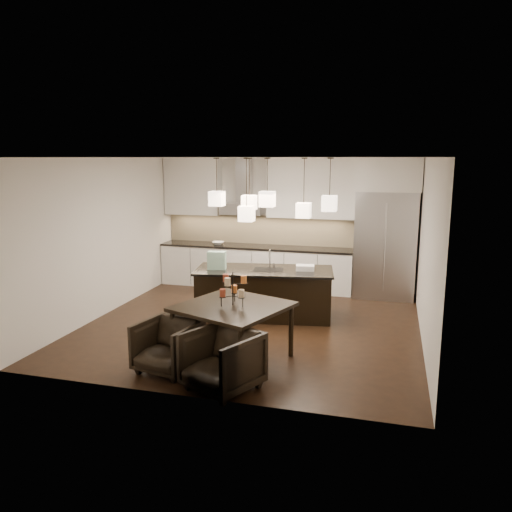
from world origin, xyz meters
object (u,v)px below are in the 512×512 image
(dining_table, at_px, (233,332))
(armchair_right, at_px, (222,361))
(island_body, at_px, (264,294))
(refrigerator, at_px, (385,245))
(armchair_left, at_px, (168,346))

(dining_table, relative_size, armchair_right, 1.64)
(armchair_right, bearing_deg, island_body, 120.83)
(armchair_right, bearing_deg, dining_table, 125.83)
(island_body, height_order, armchair_right, island_body)
(refrigerator, relative_size, armchair_left, 2.85)
(refrigerator, bearing_deg, armchair_right, -110.41)
(island_body, relative_size, dining_table, 1.75)
(armchair_left, bearing_deg, refrigerator, 71.40)
(island_body, bearing_deg, armchair_left, -112.99)
(island_body, bearing_deg, armchair_right, -94.69)
(island_body, distance_m, armchair_right, 2.95)
(island_body, bearing_deg, dining_table, -96.96)
(armchair_left, bearing_deg, armchair_right, -8.43)
(refrigerator, xyz_separation_m, armchair_right, (-1.80, -4.84, -0.70))
(refrigerator, distance_m, armchair_left, 5.30)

